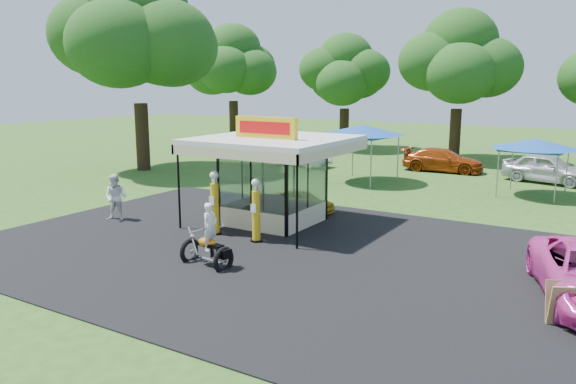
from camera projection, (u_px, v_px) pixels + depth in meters
name	position (u px, v px, depth m)	size (l,w,h in m)	color
ground	(239.00, 268.00, 16.75)	(120.00, 120.00, 0.00)	#2D5219
asphalt_apron	(276.00, 250.00, 18.42)	(20.00, 14.00, 0.04)	black
gas_station_kiosk	(274.00, 179.00, 21.61)	(5.40, 5.40, 4.18)	white
gas_pump_left	(215.00, 205.00, 20.10)	(0.44, 0.44, 2.35)	black
gas_pump_right	(256.00, 212.00, 19.17)	(0.42, 0.42, 2.25)	black
motorcycle	(209.00, 241.00, 16.69)	(1.76, 0.98, 2.04)	black
spare_tires	(249.00, 216.00, 21.53)	(0.98, 0.82, 0.79)	black
a_frame_sign	(560.00, 304.00, 12.67)	(0.62, 0.71, 1.01)	#593819
kiosk_car	(302.00, 201.00, 23.71)	(1.13, 2.82, 0.96)	gold
spectator_west	(116.00, 198.00, 22.24)	(0.91, 0.71, 1.87)	white
bg_car_a	(298.00, 155.00, 36.78)	(1.56, 4.48, 1.48)	white
bg_car_b	(443.00, 160.00, 34.49)	(1.98, 4.87, 1.41)	#9D380C
bg_car_c	(548.00, 169.00, 30.59)	(1.88, 4.66, 1.59)	#B0B0B4
tent_west	(362.00, 130.00, 30.42)	(4.51, 4.51, 3.15)	gray
tent_east	(535.00, 144.00, 26.70)	(3.99, 3.99, 2.79)	gray
oak_far_a	(233.00, 69.00, 50.84)	(8.74, 8.74, 10.36)	black
oak_far_b	(345.00, 77.00, 45.31)	(7.61, 7.61, 9.08)	black
oak_far_c	(459.00, 67.00, 38.64)	(8.60, 8.60, 10.14)	black
oak_near	(138.00, 44.00, 33.80)	(10.63, 10.63, 12.24)	black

